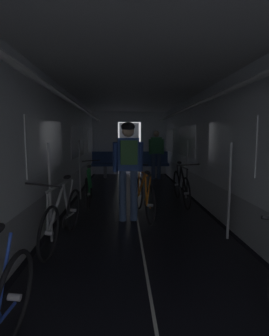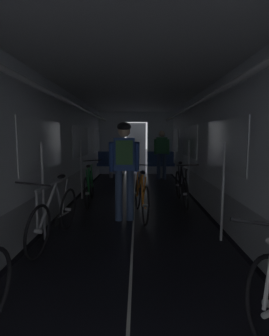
{
  "view_description": "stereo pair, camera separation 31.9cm",
  "coord_description": "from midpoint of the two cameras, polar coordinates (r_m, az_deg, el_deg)",
  "views": [
    {
      "loc": [
        -0.25,
        -1.63,
        1.48
      ],
      "look_at": [
        0.0,
        4.28,
        0.79
      ],
      "focal_mm": 28.81,
      "sensor_mm": 36.0,
      "label": 1
    },
    {
      "loc": [
        0.07,
        -1.64,
        1.48
      ],
      "look_at": [
        0.0,
        4.28,
        0.79
      ],
      "focal_mm": 28.81,
      "sensor_mm": 36.0,
      "label": 2
    }
  ],
  "objects": [
    {
      "name": "train_car_shell",
      "position": [
        5.24,
        -1.45,
        9.01
      ],
      "size": [
        3.14,
        12.34,
        2.57
      ],
      "color": "black",
      "rests_on": "ground"
    },
    {
      "name": "bench_seat_far_left",
      "position": [
        9.79,
        -7.16,
        1.25
      ],
      "size": [
        0.98,
        0.51,
        0.95
      ],
      "color": "gray",
      "rests_on": "ground"
    },
    {
      "name": "bench_seat_far_right",
      "position": [
        9.8,
        3.39,
        1.29
      ],
      "size": [
        0.98,
        0.51,
        0.95
      ],
      "color": "gray",
      "rests_on": "ground"
    },
    {
      "name": "bicycle_silver",
      "position": [
        3.95,
        -17.25,
        -9.8
      ],
      "size": [
        0.45,
        1.69,
        0.95
      ],
      "color": "black",
      "rests_on": "ground"
    },
    {
      "name": "bicycle_green",
      "position": [
        6.02,
        -11.1,
        -3.98
      ],
      "size": [
        0.44,
        1.69,
        0.94
      ],
      "color": "black",
      "rests_on": "ground"
    },
    {
      "name": "bicycle_black",
      "position": [
        6.05,
        8.37,
        -3.88
      ],
      "size": [
        0.44,
        1.69,
        0.94
      ],
      "color": "black",
      "rests_on": "ground"
    },
    {
      "name": "person_cyclist_aisle",
      "position": [
        4.66,
        -3.3,
        1.59
      ],
      "size": [
        0.54,
        0.4,
        1.73
      ],
      "color": "#384C75",
      "rests_on": "ground"
    },
    {
      "name": "bicycle_orange_in_aisle",
      "position": [
        5.03,
        0.23,
        -5.96
      ],
      "size": [
        0.45,
        1.69,
        0.94
      ],
      "color": "black",
      "rests_on": "ground"
    },
    {
      "name": "person_standing_near_bench",
      "position": [
        9.4,
        3.65,
        3.55
      ],
      "size": [
        0.53,
        0.23,
        1.69
      ],
      "color": "#384C75",
      "rests_on": "ground"
    }
  ]
}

